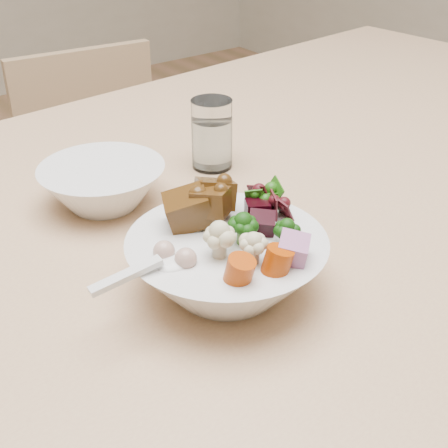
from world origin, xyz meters
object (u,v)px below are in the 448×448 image
object	(u,v)px
food_bowl	(227,260)
side_bowl	(103,186)
dining_table	(274,234)
chair_far	(108,194)
water_glass	(212,137)

from	to	relation	value
food_bowl	side_bowl	bearing A→B (deg)	93.57
dining_table	side_bowl	size ratio (longest dim) A/B	11.13
chair_far	water_glass	distance (m)	0.80
dining_table	food_bowl	bearing A→B (deg)	-148.05
side_bowl	chair_far	bearing A→B (deg)	64.04
food_bowl	water_glass	world-z (taller)	food_bowl
food_bowl	dining_table	bearing A→B (deg)	36.70
dining_table	food_bowl	size ratio (longest dim) A/B	8.76
dining_table	chair_far	bearing A→B (deg)	77.63
chair_far	food_bowl	xyz separation A→B (m)	(-0.31, -0.93, 0.41)
dining_table	chair_far	distance (m)	0.83
chair_far	food_bowl	bearing A→B (deg)	-102.45
water_glass	side_bowl	xyz separation A→B (m)	(-0.19, -0.01, -0.02)
chair_far	water_glass	world-z (taller)	water_glass
side_bowl	water_glass	bearing A→B (deg)	2.55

